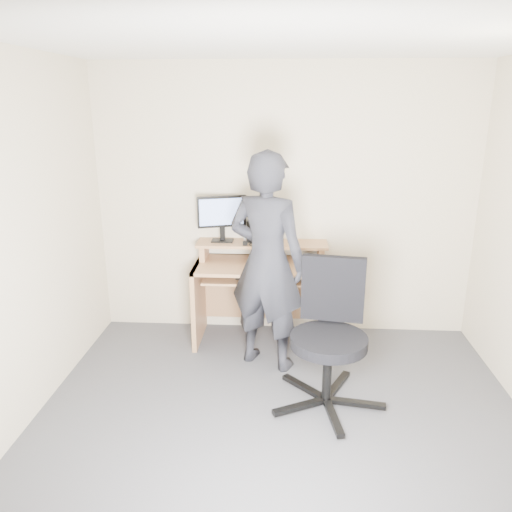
# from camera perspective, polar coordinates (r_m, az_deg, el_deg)

# --- Properties ---
(ground) EXTENTS (3.50, 3.50, 0.00)m
(ground) POSITION_cam_1_polar(r_m,az_deg,el_deg) (3.54, 2.70, -20.20)
(ground) COLOR #4C4C51
(ground) RESTS_ON ground
(back_wall) EXTENTS (3.50, 0.02, 2.50)m
(back_wall) POSITION_cam_1_polar(r_m,az_deg,el_deg) (4.65, 3.29, 6.05)
(back_wall) COLOR #BAAE94
(back_wall) RESTS_ON ground
(ceiling) EXTENTS (3.50, 3.50, 0.02)m
(ceiling) POSITION_cam_1_polar(r_m,az_deg,el_deg) (2.83, 3.47, 24.28)
(ceiling) COLOR white
(ceiling) RESTS_ON back_wall
(desk) EXTENTS (1.20, 0.60, 0.91)m
(desk) POSITION_cam_1_polar(r_m,az_deg,el_deg) (4.63, 0.64, -3.00)
(desk) COLOR #AF7A55
(desk) RESTS_ON ground
(monitor) EXTENTS (0.44, 0.17, 0.43)m
(monitor) POSITION_cam_1_polar(r_m,az_deg,el_deg) (4.57, -3.93, 4.77)
(monitor) COLOR black
(monitor) RESTS_ON desk
(external_drive) EXTENTS (0.10, 0.14, 0.20)m
(external_drive) POSITION_cam_1_polar(r_m,az_deg,el_deg) (4.60, -0.43, 2.90)
(external_drive) COLOR black
(external_drive) RESTS_ON desk
(travel_mug) EXTENTS (0.10, 0.10, 0.18)m
(travel_mug) POSITION_cam_1_polar(r_m,az_deg,el_deg) (4.58, 1.14, 2.69)
(travel_mug) COLOR #B7B6BB
(travel_mug) RESTS_ON desk
(smartphone) EXTENTS (0.08, 0.13, 0.01)m
(smartphone) POSITION_cam_1_polar(r_m,az_deg,el_deg) (4.53, 2.69, 1.38)
(smartphone) COLOR black
(smartphone) RESTS_ON desk
(charger) EXTENTS (0.05, 0.04, 0.03)m
(charger) POSITION_cam_1_polar(r_m,az_deg,el_deg) (4.50, -1.23, 1.47)
(charger) COLOR black
(charger) RESTS_ON desk
(headphones) EXTENTS (0.19, 0.19, 0.06)m
(headphones) POSITION_cam_1_polar(r_m,az_deg,el_deg) (4.68, -0.44, 1.97)
(headphones) COLOR silver
(headphones) RESTS_ON desk
(keyboard) EXTENTS (0.48, 0.23, 0.03)m
(keyboard) POSITION_cam_1_polar(r_m,az_deg,el_deg) (4.43, 0.79, -2.33)
(keyboard) COLOR black
(keyboard) RESTS_ON desk
(mouse) EXTENTS (0.10, 0.07, 0.04)m
(mouse) POSITION_cam_1_polar(r_m,az_deg,el_deg) (4.39, 5.06, -1.18)
(mouse) COLOR black
(mouse) RESTS_ON desk
(office_chair) EXTENTS (0.83, 0.83, 1.05)m
(office_chair) POSITION_cam_1_polar(r_m,az_deg,el_deg) (3.69, 8.44, -8.29)
(office_chair) COLOR black
(office_chair) RESTS_ON ground
(person) EXTENTS (0.78, 0.66, 1.81)m
(person) POSITION_cam_1_polar(r_m,az_deg,el_deg) (4.03, 1.25, -0.76)
(person) COLOR black
(person) RESTS_ON ground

